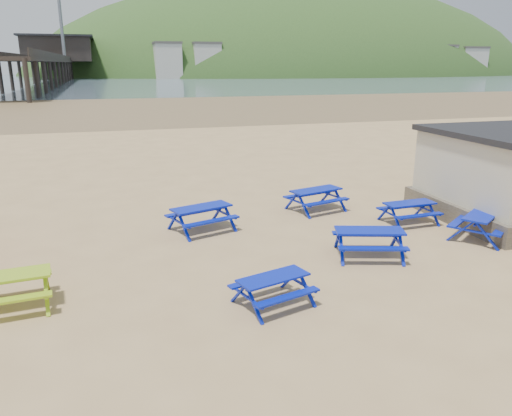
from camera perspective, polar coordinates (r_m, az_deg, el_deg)
name	(u,v)px	position (r m, az deg, el deg)	size (l,w,h in m)	color
ground	(271,255)	(14.61, 1.69, -5.35)	(400.00, 400.00, 0.00)	tan
wet_sand	(138,106)	(68.23, -13.32, 11.28)	(400.00, 400.00, 0.00)	olive
sea	(115,80)	(183.01, -15.86, 13.94)	(400.00, 400.00, 0.00)	#4B5E6C
picnic_table_blue_a	(202,219)	(16.64, -6.22, -1.20)	(2.37, 2.13, 0.83)	#0A15A7
picnic_table_blue_b	(316,200)	(18.95, 6.85, 0.94)	(2.30, 2.03, 0.82)	#0A15A7
picnic_table_blue_c	(409,213)	(18.12, 17.07, -0.53)	(1.82, 1.49, 0.74)	#0A15A7
picnic_table_blue_d	(273,290)	(11.61, 1.97, -9.40)	(1.97, 1.75, 0.70)	#0A15A7
picnic_table_blue_e	(369,243)	(14.70, 12.77, -3.93)	(2.31, 2.07, 0.81)	#0A15A7
picnic_table_blue_f	(481,226)	(17.35, 24.32, -1.88)	(2.49, 2.41, 0.82)	#0A15A7
picnic_table_yellow	(6,292)	(12.72, -26.67, -8.57)	(2.08, 1.74, 0.82)	#88B21D
pier	(59,63)	(191.60, -21.62, 15.15)	(24.00, 220.00, 39.29)	black
headland_town	(296,95)	(260.70, 4.61, 12.80)	(264.00, 144.00, 108.00)	#2D4C1E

